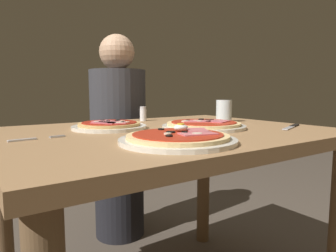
{
  "coord_description": "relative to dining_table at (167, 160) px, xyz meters",
  "views": [
    {
      "loc": [
        -0.6,
        -0.89,
        0.86
      ],
      "look_at": [
        -0.08,
        -0.12,
        0.75
      ],
      "focal_mm": 32.24,
      "sensor_mm": 36.0,
      "label": 1
    }
  ],
  "objects": [
    {
      "name": "dining_table",
      "position": [
        0.0,
        0.0,
        0.0
      ],
      "size": [
        1.13,
        0.87,
        0.72
      ],
      "color": "#9E754C",
      "rests_on": "ground"
    },
    {
      "name": "pizza_foreground",
      "position": [
        -0.13,
        -0.25,
        0.12
      ],
      "size": [
        0.32,
        0.32,
        0.05
      ],
      "color": "silver",
      "rests_on": "dining_table"
    },
    {
      "name": "pizza_across_left",
      "position": [
        0.13,
        -0.04,
        0.12
      ],
      "size": [
        0.31,
        0.31,
        0.03
      ],
      "color": "silver",
      "rests_on": "dining_table"
    },
    {
      "name": "pizza_across_right",
      "position": [
        -0.16,
        0.14,
        0.12
      ],
      "size": [
        0.27,
        0.27,
        0.03
      ],
      "color": "silver",
      "rests_on": "dining_table"
    },
    {
      "name": "water_glass_near",
      "position": [
        0.36,
        0.08,
        0.15
      ],
      "size": [
        0.07,
        0.07,
        0.1
      ],
      "color": "silver",
      "rests_on": "dining_table"
    },
    {
      "name": "fork",
      "position": [
        -0.44,
        0.02,
        0.11
      ],
      "size": [
        0.16,
        0.03,
        0.0
      ],
      "color": "silver",
      "rests_on": "dining_table"
    },
    {
      "name": "knife",
      "position": [
        0.44,
        -0.21,
        0.11
      ],
      "size": [
        0.19,
        0.09,
        0.01
      ],
      "color": "silver",
      "rests_on": "dining_table"
    },
    {
      "name": "salt_shaker",
      "position": [
        0.09,
        0.33,
        0.14
      ],
      "size": [
        0.03,
        0.03,
        0.07
      ],
      "color": "white",
      "rests_on": "dining_table"
    },
    {
      "name": "diner_person",
      "position": [
        0.14,
        0.72,
        -0.05
      ],
      "size": [
        0.32,
        0.32,
        1.18
      ],
      "rotation": [
        0.0,
        0.0,
        3.14
      ],
      "color": "black",
      "rests_on": "ground"
    }
  ]
}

